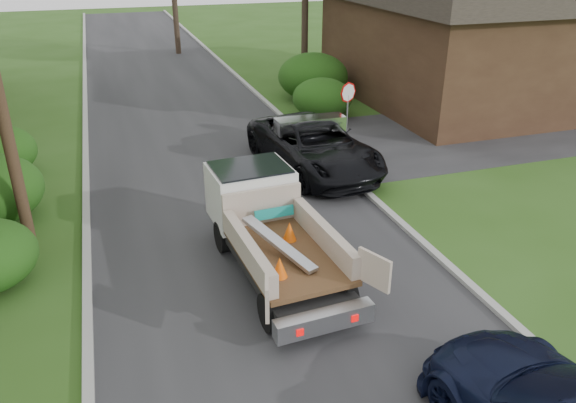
# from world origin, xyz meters

# --- Properties ---
(ground) EXTENTS (120.00, 120.00, 0.00)m
(ground) POSITION_xyz_m (0.00, 0.00, 0.00)
(ground) COLOR #294E16
(ground) RESTS_ON ground
(road) EXTENTS (8.00, 90.00, 0.02)m
(road) POSITION_xyz_m (0.00, 10.00, 0.00)
(road) COLOR #28282B
(road) RESTS_ON ground
(side_street) EXTENTS (16.00, 7.00, 0.02)m
(side_street) POSITION_xyz_m (12.00, 9.00, 0.01)
(side_street) COLOR #28282B
(side_street) RESTS_ON ground
(curb_left) EXTENTS (0.20, 90.00, 0.12)m
(curb_left) POSITION_xyz_m (-4.10, 10.00, 0.06)
(curb_left) COLOR #9E9E99
(curb_left) RESTS_ON ground
(curb_right) EXTENTS (0.20, 90.00, 0.12)m
(curb_right) POSITION_xyz_m (4.10, 10.00, 0.06)
(curb_right) COLOR #9E9E99
(curb_right) RESTS_ON ground
(stop_sign) EXTENTS (0.71, 0.32, 2.48)m
(stop_sign) POSITION_xyz_m (5.20, 9.00, 1.78)
(stop_sign) COLOR slate
(stop_sign) RESTS_ON ground
(house_right) EXTENTS (9.72, 12.96, 6.20)m
(house_right) POSITION_xyz_m (13.00, 14.00, 3.16)
(house_right) COLOR #392317
(house_right) RESTS_ON ground
(hedge_right_a) EXTENTS (2.60, 2.60, 1.70)m
(hedge_right_a) POSITION_xyz_m (5.80, 13.00, 0.85)
(hedge_right_a) COLOR #1C4810
(hedge_right_a) RESTS_ON ground
(hedge_right_b) EXTENTS (3.38, 3.38, 2.21)m
(hedge_right_b) POSITION_xyz_m (6.50, 16.00, 1.10)
(hedge_right_b) COLOR #1C4810
(hedge_right_b) RESTS_ON ground
(flatbed_truck) EXTENTS (2.60, 5.58, 2.06)m
(flatbed_truck) POSITION_xyz_m (0.07, 2.20, 1.12)
(flatbed_truck) COLOR black
(flatbed_truck) RESTS_ON ground
(black_pickup) EXTENTS (3.52, 6.31, 1.67)m
(black_pickup) POSITION_xyz_m (3.29, 7.35, 0.83)
(black_pickup) COLOR black
(black_pickup) RESTS_ON ground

